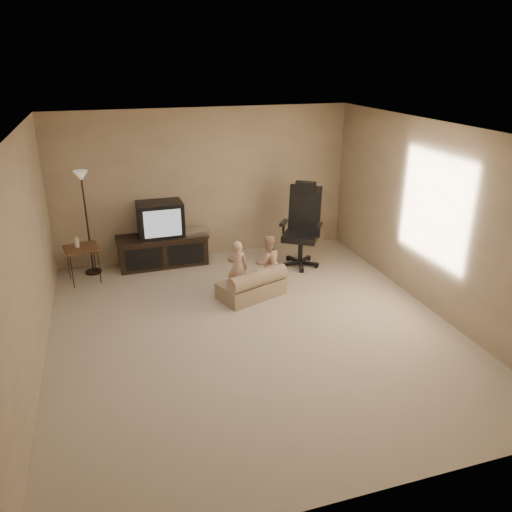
{
  "coord_description": "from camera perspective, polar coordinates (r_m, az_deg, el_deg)",
  "views": [
    {
      "loc": [
        -1.62,
        -5.34,
        3.26
      ],
      "look_at": [
        0.23,
        0.6,
        0.75
      ],
      "focal_mm": 35.0,
      "sensor_mm": 36.0,
      "label": 1
    }
  ],
  "objects": [
    {
      "name": "toddler_right",
      "position": [
        7.34,
        1.35,
        -0.78
      ],
      "size": [
        0.42,
        0.25,
        0.84
      ],
      "primitive_type": "imported",
      "rotation": [
        0.0,
        0.0,
        3.2
      ],
      "color": "tan",
      "rests_on": "floor"
    },
    {
      "name": "floor_lamp",
      "position": [
        8.09,
        -19.05,
        6.08
      ],
      "size": [
        0.26,
        0.26,
        1.66
      ],
      "color": "black",
      "rests_on": "floor"
    },
    {
      "name": "office_chair",
      "position": [
        8.25,
        5.26,
        2.26
      ],
      "size": [
        0.87,
        0.88,
        1.37
      ],
      "rotation": [
        0.0,
        0.0,
        -0.59
      ],
      "color": "black",
      "rests_on": "floor"
    },
    {
      "name": "side_table",
      "position": [
        8.03,
        -19.37,
        0.8
      ],
      "size": [
        0.57,
        0.57,
        0.74
      ],
      "rotation": [
        0.0,
        0.0,
        0.17
      ],
      "color": "brown",
      "rests_on": "floor"
    },
    {
      "name": "floor",
      "position": [
        6.46,
        -0.35,
        -8.35
      ],
      "size": [
        5.5,
        5.5,
        0.0
      ],
      "primitive_type": "plane",
      "color": "beige",
      "rests_on": "ground"
    },
    {
      "name": "tv_stand",
      "position": [
        8.36,
        -10.64,
        1.89
      ],
      "size": [
        1.51,
        0.58,
        1.07
      ],
      "rotation": [
        0.0,
        0.0,
        0.02
      ],
      "color": "black",
      "rests_on": "floor"
    },
    {
      "name": "toddler_left",
      "position": [
        7.21,
        -2.14,
        -1.34
      ],
      "size": [
        0.35,
        0.29,
        0.82
      ],
      "primitive_type": "imported",
      "rotation": [
        0.0,
        0.0,
        2.86
      ],
      "color": "tan",
      "rests_on": "floor"
    },
    {
      "name": "child_sofa",
      "position": [
        7.18,
        -0.34,
        -3.4
      ],
      "size": [
        1.05,
        0.81,
        0.45
      ],
      "rotation": [
        0.0,
        0.0,
        0.35
      ],
      "color": "gray",
      "rests_on": "floor"
    },
    {
      "name": "room_shell",
      "position": [
        5.84,
        -0.38,
        4.62
      ],
      "size": [
        5.5,
        5.5,
        5.5
      ],
      "color": "white",
      "rests_on": "floor"
    }
  ]
}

